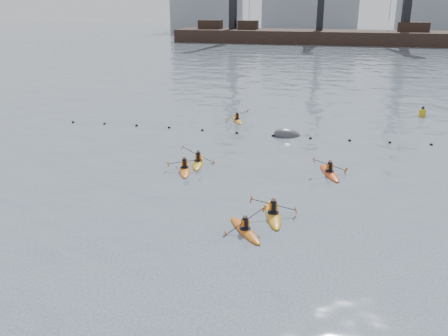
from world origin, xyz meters
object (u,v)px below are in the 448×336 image
at_px(nav_buoy, 422,112).
at_px(kayaker_3, 198,162).
at_px(kayaker_0, 245,229).
at_px(kayaker_1, 273,214).
at_px(kayaker_2, 185,168).
at_px(kayaker_5, 237,120).
at_px(mooring_buoy, 287,136).
at_px(kayaker_4, 329,172).

bearing_deg(nav_buoy, kayaker_3, -132.65).
relative_size(kayaker_0, nav_buoy, 2.57).
height_order(kayaker_0, kayaker_1, kayaker_0).
bearing_deg(kayaker_2, kayaker_5, 69.51).
bearing_deg(kayaker_0, mooring_buoy, 54.04).
distance_m(kayaker_0, mooring_buoy, 17.22).
height_order(kayaker_1, nav_buoy, kayaker_1).
xyz_separation_m(kayaker_0, kayaker_4, (3.64, 9.00, 0.01)).
bearing_deg(kayaker_1, kayaker_2, 126.20).
height_order(kayaker_4, mooring_buoy, kayaker_4).
relative_size(kayaker_4, kayaker_5, 1.12).
height_order(kayaker_2, mooring_buoy, kayaker_2).
bearing_deg(kayaker_1, mooring_buoy, 79.88).
relative_size(kayaker_0, kayaker_1, 0.80).
xyz_separation_m(kayaker_2, mooring_buoy, (5.55, 9.71, -0.10)).
bearing_deg(nav_buoy, kayaker_1, -112.93).
xyz_separation_m(kayaker_3, kayaker_5, (0.06, 12.10, -0.01)).
relative_size(kayaker_1, kayaker_2, 1.08).
relative_size(kayaker_0, kayaker_4, 0.85).
height_order(kayaker_1, mooring_buoy, kayaker_1).
xyz_separation_m(kayaker_1, mooring_buoy, (-0.98, 15.18, -0.11)).
xyz_separation_m(kayaker_1, kayaker_2, (-6.52, 5.47, -0.01)).
height_order(kayaker_1, kayaker_5, kayaker_1).
distance_m(kayaker_0, kayaker_4, 9.71).
relative_size(kayaker_1, kayaker_4, 1.07).
bearing_deg(kayaker_2, kayaker_0, -72.23).
bearing_deg(kayaker_0, nav_buoy, 31.03).
relative_size(kayaker_0, kayaker_2, 0.86).
xyz_separation_m(kayaker_1, nav_buoy, (10.61, 25.09, 0.23)).
height_order(kayaker_3, kayaker_5, kayaker_3).
height_order(kayaker_0, kayaker_5, kayaker_0).
xyz_separation_m(kayaker_2, kayaker_4, (9.11, 1.48, 0.00)).
bearing_deg(kayaker_2, kayaker_4, -9.02).
bearing_deg(kayaker_4, kayaker_1, 50.37).
bearing_deg(nav_buoy, kayaker_4, -113.87).
xyz_separation_m(kayaker_2, nav_buoy, (17.13, 19.61, 0.24)).
bearing_deg(kayaker_0, kayaker_2, 90.34).
bearing_deg(mooring_buoy, kayaker_5, 142.02).
bearing_deg(kayaker_3, kayaker_4, -11.22).
bearing_deg(nav_buoy, mooring_buoy, -139.47).
xyz_separation_m(mooring_buoy, nav_buoy, (11.59, 9.91, 0.34)).
bearing_deg(kayaker_3, kayaker_5, 78.74).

